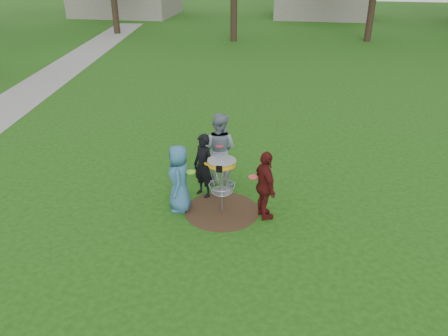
% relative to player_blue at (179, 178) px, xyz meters
% --- Properties ---
extents(ground, '(100.00, 100.00, 0.00)m').
position_rel_player_blue_xyz_m(ground, '(1.00, 0.07, -0.82)').
color(ground, '#19470F').
rests_on(ground, ground).
extents(dirt_patch, '(1.80, 1.80, 0.01)m').
position_rel_player_blue_xyz_m(dirt_patch, '(1.00, 0.07, -0.82)').
color(dirt_patch, '#47331E').
rests_on(dirt_patch, ground).
extents(concrete_path, '(7.75, 39.92, 0.02)m').
position_rel_player_blue_xyz_m(concrete_path, '(-9.00, 8.07, -0.81)').
color(concrete_path, '#9E9E99').
rests_on(concrete_path, ground).
extents(player_blue, '(0.69, 0.90, 1.65)m').
position_rel_player_blue_xyz_m(player_blue, '(0.00, 0.00, 0.00)').
color(player_blue, '#32658B').
rests_on(player_blue, ground).
extents(player_black, '(0.72, 0.66, 1.65)m').
position_rel_player_blue_xyz_m(player_black, '(0.42, 0.75, -0.00)').
color(player_black, black).
rests_on(player_black, ground).
extents(player_grey, '(1.10, 0.95, 1.96)m').
position_rel_player_blue_xyz_m(player_grey, '(0.69, 1.45, 0.16)').
color(player_grey, slate).
rests_on(player_grey, ground).
extents(player_maroon, '(0.81, 1.05, 1.66)m').
position_rel_player_blue_xyz_m(player_maroon, '(2.01, -0.02, 0.01)').
color(player_maroon, '#511312').
rests_on(player_maroon, ground).
extents(disc_on_grass, '(0.22, 0.22, 0.02)m').
position_rel_player_blue_xyz_m(disc_on_grass, '(0.05, 0.02, -0.82)').
color(disc_on_grass, white).
rests_on(disc_on_grass, ground).
extents(disc_golf_basket, '(0.66, 0.67, 1.38)m').
position_rel_player_blue_xyz_m(disc_golf_basket, '(1.00, 0.07, 0.20)').
color(disc_golf_basket, '#9EA0A5').
rests_on(disc_golf_basket, ground).
extents(held_discs, '(1.68, 1.40, 0.21)m').
position_rel_player_blue_xyz_m(held_discs, '(0.84, 0.43, 0.24)').
color(held_discs, '#78CE16').
rests_on(held_discs, ground).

